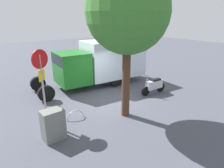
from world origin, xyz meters
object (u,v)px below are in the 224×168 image
bike_rack_hoop (75,119)px  utility_cabinet (53,125)px  box_truck_near (101,61)px  motorcycle (154,85)px  stop_sign (42,76)px  street_tree (128,12)px

bike_rack_hoop → utility_cabinet: bearing=35.4°
box_truck_near → motorcycle: box_truck_near is taller
motorcycle → utility_cabinet: (6.50, 0.96, 0.07)m
motorcycle → utility_cabinet: 6.57m
motorcycle → utility_cabinet: size_ratio=1.53×
stop_sign → bike_rack_hoop: size_ratio=3.77×
box_truck_near → bike_rack_hoop: bearing=46.5°
stop_sign → street_tree: size_ratio=0.51×
box_truck_near → utility_cabinet: (4.94, 4.30, -1.00)m
box_truck_near → street_tree: (1.56, 4.41, 2.94)m
box_truck_near → utility_cabinet: 6.63m
utility_cabinet → stop_sign: bearing=-96.9°
motorcycle → box_truck_near: bearing=-62.6°
utility_cabinet → bike_rack_hoop: size_ratio=1.40×
stop_sign → box_truck_near: bearing=-147.4°
motorcycle → bike_rack_hoop: size_ratio=2.13×
street_tree → motorcycle: bearing=-160.9°
motorcycle → street_tree: street_tree is taller
stop_sign → motorcycle: bearing=177.6°
box_truck_near → stop_sign: size_ratio=2.33×
street_tree → bike_rack_hoop: bearing=-27.0°
street_tree → bike_rack_hoop: (2.06, -1.05, -4.53)m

